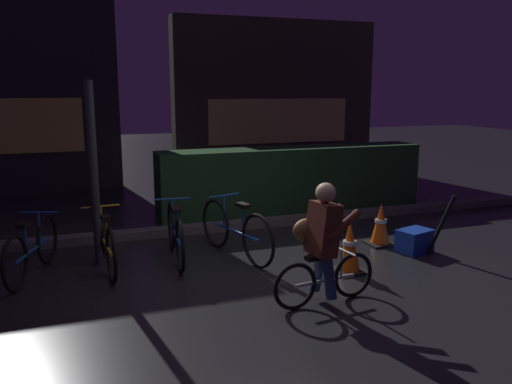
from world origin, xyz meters
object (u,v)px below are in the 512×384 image
parked_bike_right_mid (236,230)px  traffic_cone_far (381,225)px  street_post (94,175)px  parked_bike_center_left (105,242)px  parked_bike_center_right (175,234)px  cyclist (322,243)px  parked_bike_left_mid (32,249)px  blue_crate (414,241)px  closed_umbrella (441,225)px  traffic_cone_near (350,247)px

parked_bike_right_mid → traffic_cone_far: 2.07m
street_post → parked_bike_center_left: street_post is taller
parked_bike_center_right → cyclist: bearing=-144.2°
parked_bike_left_mid → blue_crate: 4.79m
parked_bike_center_left → cyclist: cyclist is taller
parked_bike_center_right → closed_umbrella: closed_umbrella is taller
parked_bike_left_mid → street_post: bearing=-58.0°
traffic_cone_far → traffic_cone_near: bearing=-139.5°
parked_bike_right_mid → closed_umbrella: (2.52, -0.85, 0.06)m
parked_bike_center_right → parked_bike_right_mid: size_ratio=0.99×
cyclist → blue_crate: bearing=22.3°
parked_bike_right_mid → closed_umbrella: size_ratio=1.93×
cyclist → closed_umbrella: size_ratio=1.47×
parked_bike_left_mid → blue_crate: (4.73, -0.72, -0.18)m
traffic_cone_far → closed_umbrella: 0.83m
street_post → traffic_cone_near: 3.17m
parked_bike_right_mid → cyclist: size_ratio=1.32×
street_post → parked_bike_right_mid: size_ratio=1.37×
traffic_cone_near → parked_bike_center_right: bearing=147.9°
parked_bike_center_left → parked_bike_center_right: size_ratio=0.98×
street_post → parked_bike_center_right: street_post is taller
parked_bike_right_mid → closed_umbrella: closed_umbrella is taller
traffic_cone_near → traffic_cone_far: bearing=40.5°
parked_bike_center_right → traffic_cone_near: parked_bike_center_right is taller
parked_bike_center_left → blue_crate: parked_bike_center_left is taller
street_post → blue_crate: size_ratio=5.09×
street_post → parked_bike_center_right: size_ratio=1.38×
street_post → parked_bike_right_mid: bearing=-10.1°
street_post → closed_umbrella: size_ratio=2.63×
street_post → traffic_cone_far: (3.74, -0.47, -0.84)m
street_post → parked_bike_right_mid: 1.87m
street_post → cyclist: 2.91m
closed_umbrella → parked_bike_center_right: bearing=-152.4°
traffic_cone_near → cyclist: 1.07m
blue_crate → parked_bike_right_mid: bearing=165.4°
parked_bike_left_mid → parked_bike_center_right: 1.67m
closed_umbrella → parked_bike_center_left: bearing=-148.0°
street_post → traffic_cone_near: bearing=-25.1°
parked_bike_center_left → traffic_cone_near: bearing=-115.4°
street_post → parked_bike_center_right: bearing=-9.0°
parked_bike_right_mid → cyclist: 1.77m
parked_bike_center_left → parked_bike_center_right: parked_bike_center_right is taller
traffic_cone_far → cyclist: bearing=-137.9°
street_post → traffic_cone_far: bearing=-7.2°
parked_bike_center_left → blue_crate: size_ratio=3.62×
parked_bike_right_mid → blue_crate: parked_bike_right_mid is taller
parked_bike_left_mid → cyclist: cyclist is taller
street_post → traffic_cone_near: street_post is taller
traffic_cone_near → traffic_cone_far: 1.27m
traffic_cone_near → street_post: bearing=154.9°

